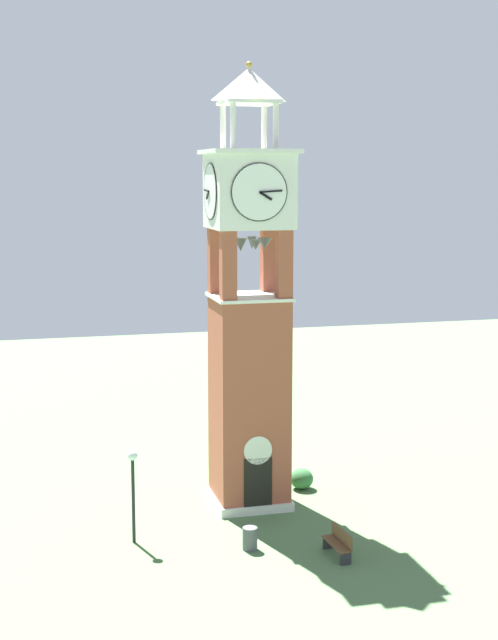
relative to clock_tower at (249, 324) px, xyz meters
name	(u,v)px	position (x,y,z in m)	size (l,w,h in m)	color
ground	(249,503)	(0.00, 0.00, -7.20)	(80.00, 80.00, 0.00)	#517547
clock_tower	(249,324)	(0.00, 0.00, 0.00)	(3.30, 3.30, 17.03)	#9E4C38
park_bench	(339,543)	(1.65, -5.84, -6.71)	(0.56, 1.63, 0.95)	brown
lamp_post	(133,478)	(-4.96, -2.88, -4.81)	(0.36, 0.36, 3.38)	black
trash_bin	(250,539)	(-1.14, -4.53, -6.80)	(0.52, 0.52, 0.80)	#4C4C51
shrub_near_entry	(302,479)	(2.53, 1.05, -6.76)	(0.96, 0.96, 0.86)	#336638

